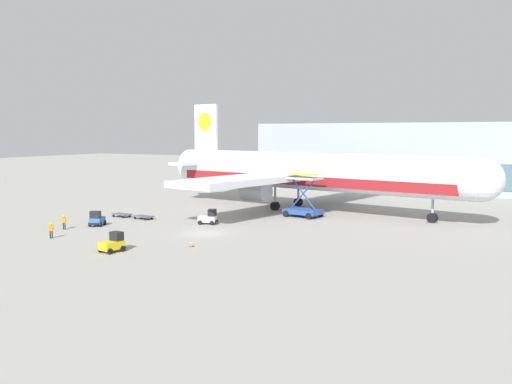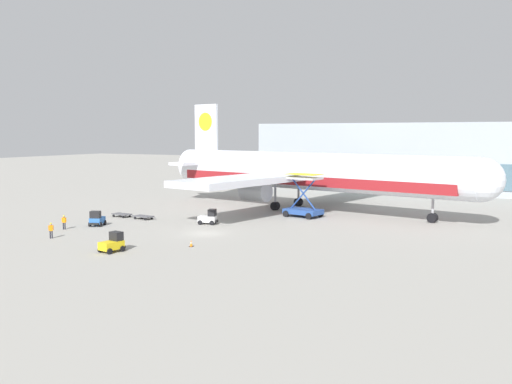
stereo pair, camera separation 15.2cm
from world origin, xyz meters
TOP-DOWN VIEW (x-y plane):
  - ground_plane at (0.00, 0.00)m, footprint 400.00×400.00m
  - terminal_building at (23.31, 65.04)m, footprint 90.00×18.20m
  - airplane_main at (2.36, 24.98)m, footprint 57.51×48.64m
  - scissor_lift_loader at (5.11, 17.80)m, footprint 5.68×4.23m
  - baggage_tug_foreground at (-2.65, -13.36)m, footprint 1.99×2.65m
  - baggage_tug_mid at (-3.41, 6.02)m, footprint 2.74×2.20m
  - baggage_tug_far at (-15.51, -1.83)m, footprint 2.37×2.79m
  - baggage_dolly_lead at (-17.93, 5.79)m, footprint 3.77×1.84m
  - baggage_dolly_second at (-13.80, 5.53)m, footprint 3.77×1.84m
  - ground_crew_near at (-13.92, -10.91)m, footprint 0.40×0.46m
  - ground_crew_far at (-17.21, -5.77)m, footprint 0.48×0.39m
  - traffic_cone_near at (2.93, -7.55)m, footprint 0.40×0.40m

SIDE VIEW (x-z plane):
  - ground_plane at x=0.00m, z-range 0.00..0.00m
  - traffic_cone_near at x=2.93m, z-range -0.01..0.72m
  - baggage_dolly_lead at x=-17.93m, z-range 0.15..0.63m
  - baggage_dolly_second at x=-13.80m, z-range 0.15..0.63m
  - baggage_tug_foreground at x=-2.65m, z-range -0.12..1.88m
  - baggage_tug_mid at x=-3.41m, z-range -0.12..1.88m
  - baggage_tug_far at x=-15.51m, z-range -0.12..1.88m
  - ground_crew_far at x=-17.21m, z-range 0.16..1.94m
  - ground_crew_near at x=-13.92m, z-range 0.17..1.98m
  - scissor_lift_loader at x=5.11m, z-range -0.79..5.38m
  - airplane_main at x=2.36m, z-range -2.66..14.34m
  - terminal_building at x=23.31m, z-range -0.01..13.99m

